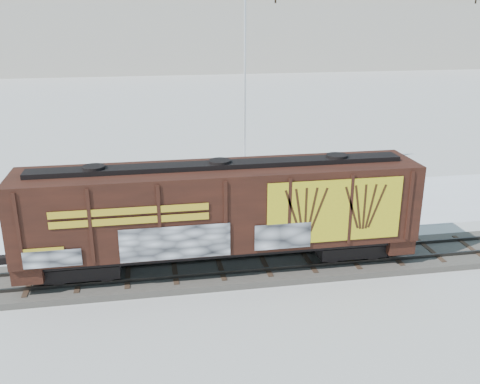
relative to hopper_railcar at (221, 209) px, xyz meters
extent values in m
plane|color=white|center=(1.95, 0.01, -2.99)|extent=(500.00, 500.00, 0.00)
cube|color=#59544C|center=(1.95, 0.01, -2.85)|extent=(50.00, 3.40, 0.28)
cube|color=#33302D|center=(1.95, -0.71, -2.64)|extent=(50.00, 0.10, 0.15)
cube|color=#33302D|center=(1.95, 0.73, -2.64)|extent=(50.00, 0.10, 0.15)
cube|color=white|center=(1.95, 7.51, -2.98)|extent=(40.00, 8.00, 0.03)
cube|color=white|center=(1.95, 95.01, 3.01)|extent=(360.00, 40.00, 12.00)
cube|color=white|center=(1.95, 125.01, 9.01)|extent=(360.00, 40.00, 24.00)
cube|color=black|center=(-5.80, 0.01, -2.11)|extent=(3.00, 2.00, 0.90)
cube|color=black|center=(5.79, 0.01, -2.11)|extent=(3.00, 2.00, 0.90)
cylinder|color=black|center=(-6.75, -0.77, -2.11)|extent=(0.90, 0.12, 0.90)
cube|color=black|center=(0.00, 0.01, -1.59)|extent=(16.85, 2.40, 0.25)
cube|color=#33150D|center=(0.00, 0.01, 0.20)|extent=(16.85, 3.00, 3.32)
cube|color=black|center=(0.00, 0.01, 1.96)|extent=(15.50, 0.90, 0.20)
cube|color=gold|center=(4.55, -1.53, 0.20)|extent=(5.73, 0.03, 2.69)
cube|color=gold|center=(-3.71, -1.53, 0.55)|extent=(6.07, 0.02, 0.70)
cube|color=silver|center=(-2.03, -1.54, -0.71)|extent=(4.38, 0.03, 1.40)
cylinder|color=silver|center=(3.29, 12.15, -2.89)|extent=(0.90, 0.90, 0.20)
cylinder|color=silver|center=(3.29, 12.15, 3.67)|extent=(0.14, 0.14, 13.32)
imported|color=#B6B8BE|center=(-3.95, 7.57, -2.13)|extent=(4.89, 1.99, 1.66)
imported|color=silver|center=(7.72, 6.03, -2.28)|extent=(4.15, 1.49, 1.36)
imported|color=black|center=(7.96, 6.53, -2.35)|extent=(4.34, 2.03, 1.23)
camera|label=1|loc=(-2.87, -21.04, 8.06)|focal=40.00mm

